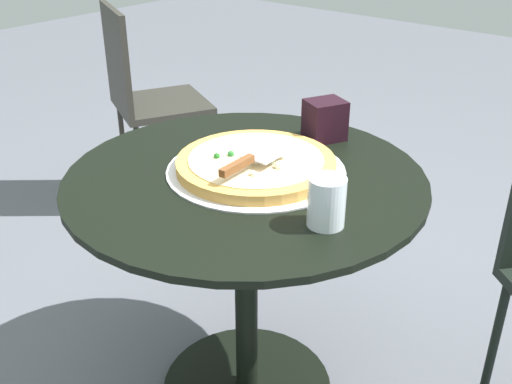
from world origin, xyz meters
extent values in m
cylinder|color=black|center=(0.00, 0.00, 0.69)|extent=(0.88, 0.88, 0.02)
cylinder|color=black|center=(0.00, 0.00, 0.35)|extent=(0.06, 0.06, 0.66)
cylinder|color=silver|center=(-0.03, 0.01, 0.70)|extent=(0.44, 0.44, 0.00)
cylinder|color=gold|center=(-0.03, 0.01, 0.72)|extent=(0.39, 0.39, 0.03)
cylinder|color=beige|center=(-0.03, 0.01, 0.73)|extent=(0.33, 0.33, 0.00)
sphere|color=silver|center=(-0.03, 0.06, 0.74)|extent=(0.01, 0.01, 0.01)
sphere|color=#E7E9C2|center=(0.04, 0.06, 0.74)|extent=(0.02, 0.02, 0.02)
sphere|color=#236B23|center=(0.02, -0.07, 0.74)|extent=(0.02, 0.02, 0.02)
sphere|color=#386B32|center=(-0.05, 0.00, 0.74)|extent=(0.02, 0.02, 0.02)
sphere|color=#2C7531|center=(-0.01, -0.05, 0.74)|extent=(0.02, 0.02, 0.02)
sphere|color=#376824|center=(-0.10, 0.03, 0.74)|extent=(0.01, 0.01, 0.01)
sphere|color=silver|center=(-0.01, 0.02, 0.74)|extent=(0.02, 0.02, 0.02)
sphere|color=silver|center=(-0.03, 0.08, 0.74)|extent=(0.02, 0.02, 0.02)
sphere|color=silver|center=(-0.07, 0.02, 0.74)|extent=(0.02, 0.02, 0.02)
cube|color=silver|center=(-0.04, 0.03, 0.75)|extent=(0.10, 0.09, 0.00)
cube|color=brown|center=(0.07, 0.04, 0.76)|extent=(0.11, 0.02, 0.02)
cylinder|color=white|center=(0.07, 0.28, 0.75)|extent=(0.08, 0.08, 0.11)
cube|color=black|center=(-0.31, 0.02, 0.75)|extent=(0.13, 0.12, 0.11)
cylinder|color=black|center=(-0.37, 0.55, 0.22)|extent=(0.02, 0.02, 0.44)
cube|color=#2D2C25|center=(-0.73, -1.13, 0.43)|extent=(0.52, 0.52, 0.03)
cube|color=#2D2C25|center=(-0.57, -1.21, 0.66)|extent=(0.19, 0.36, 0.42)
cylinder|color=#2D2C25|center=(-0.95, -1.20, 0.21)|extent=(0.02, 0.02, 0.42)
cylinder|color=#2D2C25|center=(-0.81, -0.91, 0.21)|extent=(0.02, 0.02, 0.42)
cylinder|color=#2D2C25|center=(-0.66, -1.35, 0.21)|extent=(0.02, 0.02, 0.42)
cylinder|color=#2D2C25|center=(-0.52, -1.05, 0.21)|extent=(0.02, 0.02, 0.42)
camera|label=1|loc=(0.99, 0.86, 1.33)|focal=42.33mm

